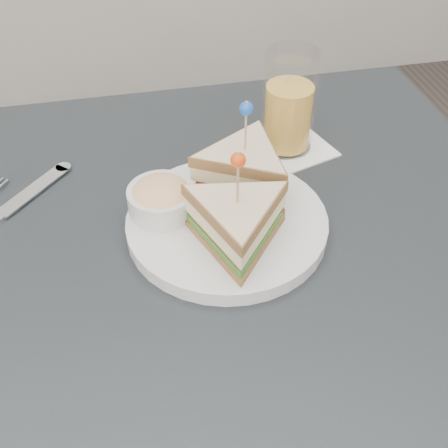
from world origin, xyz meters
The scene contains 4 objects.
table centered at (0.00, 0.00, 0.67)m, with size 0.80×0.80×0.75m.
plate_meal centered at (0.03, 0.06, 0.79)m, with size 0.31×0.31×0.14m.
cutlery_knife centered at (-0.24, 0.14, 0.75)m, with size 0.15×0.17×0.01m.
drink_set centered at (0.14, 0.20, 0.81)m, with size 0.14×0.14×0.14m.
Camera 1 is at (-0.08, -0.43, 1.21)m, focal length 45.00 mm.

